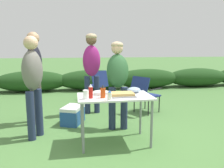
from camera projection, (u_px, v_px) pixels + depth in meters
The scene contains 17 objects.
ground_plane at pixel (115, 142), 3.37m from camera, with size 60.00×60.00×0.00m, color #4C7A3D.
shrub_hedge at pixel (92, 80), 7.60m from camera, with size 14.40×0.90×0.69m.
folding_table at pixel (115, 101), 3.27m from camera, with size 1.10×0.64×0.74m.
food_tray at pixel (122, 94), 3.21m from camera, with size 0.38×0.27×0.06m.
plate_stack at pixel (101, 93), 3.35m from camera, with size 0.24×0.24×0.04m, color white.
mixing_bowl at pixel (134, 90), 3.49m from camera, with size 0.21×0.21×0.08m, color #99B2CC.
paper_cup_stack at pixel (86, 94), 3.04m from camera, with size 0.08×0.08×0.13m, color white.
mayo_bottle at pixel (110, 95), 2.98m from camera, with size 0.06×0.06×0.13m.
ketchup_bottle at pixel (91, 91), 3.07m from camera, with size 0.06×0.06×0.21m.
hot_sauce_bottle at pixel (103, 92), 3.10m from camera, with size 0.07×0.07×0.19m.
standing_person_in_olive_jacket at pixel (118, 75), 3.89m from camera, with size 0.44×0.53×1.56m.
standing_person_in_red_jacket at pixel (92, 64), 4.74m from camera, with size 0.39×0.29×1.75m.
standing_person_in_navy_coat at pixel (33, 78), 3.41m from camera, with size 0.41×0.46×1.63m.
standing_person_in_gray_fleece at pixel (35, 69), 4.11m from camera, with size 0.35×0.42×1.74m.
camp_chair_green_behind_table at pixel (97, 83), 6.06m from camera, with size 0.64×0.72×0.83m.
camp_chair_near_hedge at pixel (144, 93), 4.83m from camera, with size 0.75×0.71×0.83m.
cooler_box at pixel (73, 115), 4.20m from camera, with size 0.48×0.57×0.34m.
Camera 1 is at (-0.58, -3.13, 1.44)m, focal length 35.00 mm.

